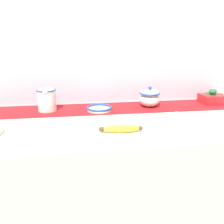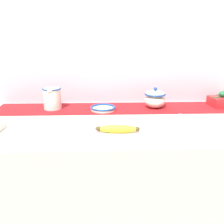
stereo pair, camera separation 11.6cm
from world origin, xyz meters
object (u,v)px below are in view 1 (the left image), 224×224
(small_dish, at_px, (99,108))
(spoon, at_px, (175,113))
(sugar_bowl, at_px, (150,98))
(gift_box, at_px, (212,98))
(cream_pitcher, at_px, (47,99))
(banana, at_px, (121,129))

(small_dish, bearing_deg, spoon, -16.63)
(sugar_bowl, distance_m, small_dish, 0.29)
(spoon, bearing_deg, small_dish, 134.71)
(gift_box, bearing_deg, sugar_bowl, -176.64)
(cream_pitcher, xyz_separation_m, small_dish, (0.28, -0.04, -0.05))
(small_dish, bearing_deg, gift_box, 4.95)
(banana, relative_size, spoon, 1.37)
(sugar_bowl, height_order, gift_box, sugar_bowl)
(banana, bearing_deg, sugar_bowl, 57.78)
(sugar_bowl, xyz_separation_m, spoon, (0.09, -0.15, -0.05))
(small_dish, xyz_separation_m, banana, (0.06, -0.33, 0.00))
(cream_pitcher, height_order, small_dish, cream_pitcher)
(banana, height_order, spoon, banana)
(cream_pitcher, height_order, banana, cream_pitcher)
(cream_pitcher, distance_m, sugar_bowl, 0.57)
(small_dish, distance_m, gift_box, 0.69)
(banana, distance_m, gift_box, 0.73)
(small_dish, distance_m, spoon, 0.40)
(sugar_bowl, xyz_separation_m, banana, (-0.23, -0.36, -0.04))
(spoon, xyz_separation_m, gift_box, (0.30, 0.17, 0.03))
(sugar_bowl, relative_size, spoon, 0.85)
(spoon, bearing_deg, banana, -175.27)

